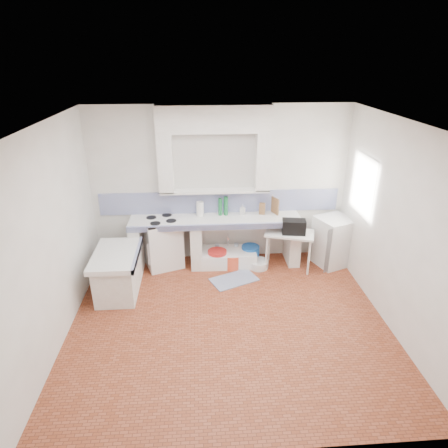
{
  "coord_description": "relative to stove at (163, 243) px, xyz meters",
  "views": [
    {
      "loc": [
        -0.38,
        -4.5,
        3.55
      ],
      "look_at": [
        0.0,
        1.0,
        1.1
      ],
      "focal_mm": 30.94,
      "sensor_mm": 36.0,
      "label": 1
    }
  ],
  "objects": [
    {
      "name": "paper_towel",
      "position": [
        0.68,
        0.12,
        0.6
      ],
      "size": [
        0.14,
        0.14,
        0.26
      ],
      "primitive_type": "cylinder",
      "rotation": [
        0.0,
        0.0,
        0.1
      ],
      "color": "white",
      "rests_on": "counter_slab"
    },
    {
      "name": "soap_bottle",
      "position": [
        1.44,
        0.12,
        0.56
      ],
      "size": [
        0.11,
        0.11,
        0.19
      ],
      "primitive_type": "imported",
      "rotation": [
        0.0,
        0.0,
        -0.35
      ],
      "color": "white",
      "rests_on": "counter_slab"
    },
    {
      "name": "ceiling",
      "position": [
        1.05,
        -1.73,
        2.37
      ],
      "size": [
        4.5,
        4.5,
        0.0
      ],
      "primitive_type": "plane",
      "rotation": [
        3.14,
        0.0,
        0.0
      ],
      "color": "white",
      "rests_on": "ground"
    },
    {
      "name": "cutting_board",
      "position": [
        2.02,
        0.12,
        0.62
      ],
      "size": [
        0.1,
        0.21,
        0.3
      ],
      "primitive_type": "cube",
      "rotation": [
        0.0,
        0.0,
        0.4
      ],
      "color": "brown",
      "rests_on": "counter_slab"
    },
    {
      "name": "window_frame",
      "position": [
        3.47,
        -0.53,
        1.17
      ],
      "size": [
        0.35,
        0.86,
        1.06
      ],
      "primitive_type": "cube",
      "color": "#372211",
      "rests_on": "ground"
    },
    {
      "name": "counter_lip",
      "position": [
        0.95,
        -0.31,
        0.43
      ],
      "size": [
        3.0,
        0.04,
        0.1
      ],
      "primitive_type": "cube",
      "color": "navy",
      "rests_on": "ground"
    },
    {
      "name": "alcove_mass",
      "position": [
        0.95,
        0.15,
        2.14
      ],
      "size": [
        1.9,
        0.25,
        0.45
      ],
      "primitive_type": "cube",
      "color": "white",
      "rests_on": "ground"
    },
    {
      "name": "wall_right",
      "position": [
        3.3,
        -1.73,
        0.97
      ],
      "size": [
        0.0,
        4.5,
        4.5
      ],
      "primitive_type": "plane",
      "rotation": [
        1.57,
        0.0,
        -1.57
      ],
      "color": "white",
      "rests_on": "ground"
    },
    {
      "name": "wall_front",
      "position": [
        1.05,
        -3.73,
        0.97
      ],
      "size": [
        4.5,
        0.0,
        4.5
      ],
      "primitive_type": "plane",
      "rotation": [
        -1.57,
        0.0,
        0.0
      ],
      "color": "white",
      "rests_on": "ground"
    },
    {
      "name": "wall_left",
      "position": [
        -1.2,
        -1.73,
        0.97
      ],
      "size": [
        0.0,
        4.5,
        4.5
      ],
      "primitive_type": "plane",
      "rotation": [
        1.57,
        0.0,
        1.57
      ],
      "color": "white",
      "rests_on": "ground"
    },
    {
      "name": "counter_pier_left",
      "position": [
        -0.45,
        -0.03,
        -0.02
      ],
      "size": [
        0.2,
        0.55,
        0.82
      ],
      "primitive_type": "cube",
      "color": "white",
      "rests_on": "ground"
    },
    {
      "name": "side_table",
      "position": [
        2.23,
        -0.25,
        -0.09
      ],
      "size": [
        0.93,
        0.69,
        0.04
      ],
      "primitive_type": "cube",
      "rotation": [
        0.0,
        0.0,
        -0.3
      ],
      "color": "white",
      "rests_on": "ground"
    },
    {
      "name": "water_bottle_b",
      "position": [
        1.33,
        0.12,
        -0.27
      ],
      "size": [
        0.09,
        0.09,
        0.32
      ],
      "primitive_type": "cylinder",
      "rotation": [
        0.0,
        0.0,
        0.06
      ],
      "color": "silver",
      "rests_on": "ground"
    },
    {
      "name": "peninsula_lip",
      "position": [
        -0.32,
        -0.83,
        0.23
      ],
      "size": [
        0.04,
        1.1,
        0.1
      ],
      "primitive_type": "cube",
      "color": "navy",
      "rests_on": "ground"
    },
    {
      "name": "knife_block",
      "position": [
        1.79,
        0.12,
        0.57
      ],
      "size": [
        0.12,
        0.11,
        0.2
      ],
      "primitive_type": "cube",
      "rotation": [
        0.0,
        0.0,
        -0.31
      ],
      "color": "brown",
      "rests_on": "counter_slab"
    },
    {
      "name": "counter_pier_mid",
      "position": [
        0.6,
        -0.03,
        -0.02
      ],
      "size": [
        0.2,
        0.55,
        0.82
      ],
      "primitive_type": "cube",
      "color": "white",
      "rests_on": "ground"
    },
    {
      "name": "peninsula_top",
      "position": [
        -0.65,
        -0.83,
        0.23
      ],
      "size": [
        0.7,
        1.1,
        0.08
      ],
      "primitive_type": "cube",
      "color": "white",
      "rests_on": "ground"
    },
    {
      "name": "backsplash",
      "position": [
        1.05,
        0.26,
        0.67
      ],
      "size": [
        4.27,
        0.03,
        0.4
      ],
      "primitive_type": "cube",
      "color": "navy",
      "rests_on": "ground"
    },
    {
      "name": "counter_slab",
      "position": [
        0.95,
        -0.03,
        0.43
      ],
      "size": [
        3.0,
        0.6,
        0.08
      ],
      "primitive_type": "cube",
      "color": "white",
      "rests_on": "ground"
    },
    {
      "name": "green_bottle_a",
      "position": [
        1.04,
        0.12,
        0.62
      ],
      "size": [
        0.07,
        0.07,
        0.31
      ],
      "primitive_type": "cylinder",
      "rotation": [
        0.0,
        0.0,
        0.09
      ],
      "color": "#176532",
      "rests_on": "counter_slab"
    },
    {
      "name": "lace_valance",
      "position": [
        3.33,
        -0.53,
        1.55
      ],
      "size": [
        0.01,
        0.84,
        0.24
      ],
      "primitive_type": "cube",
      "color": "white",
      "rests_on": "ground"
    },
    {
      "name": "green_bottle_b",
      "position": [
        1.14,
        0.12,
        0.64
      ],
      "size": [
        0.08,
        0.08,
        0.34
      ],
      "primitive_type": "cylinder",
      "rotation": [
        0.0,
        0.0,
        0.07
      ],
      "color": "#176532",
      "rests_on": "counter_slab"
    },
    {
      "name": "peninsula_base",
      "position": [
        -0.65,
        -0.83,
        -0.12
      ],
      "size": [
        0.6,
        1.0,
        0.62
      ],
      "primitive_type": "cube",
      "color": "white",
      "rests_on": "ground"
    },
    {
      "name": "water_bottle_a",
      "position": [
        0.98,
        0.11,
        -0.27
      ],
      "size": [
        0.1,
        0.1,
        0.31
      ],
      "primitive_type": "cylinder",
      "rotation": [
        0.0,
        0.0,
        0.17
      ],
      "color": "silver",
      "rests_on": "ground"
    },
    {
      "name": "bucket_blue",
      "position": [
        1.59,
        0.01,
        -0.28
      ],
      "size": [
        0.36,
        0.36,
        0.31
      ],
      "primitive_type": "cylinder",
      "rotation": [
        0.0,
        0.0,
        -0.09
      ],
      "color": "blue",
      "rests_on": "ground"
    },
    {
      "name": "bucket_red",
      "position": [
        0.97,
        -0.14,
        -0.27
      ],
      "size": [
        0.45,
        0.45,
        0.32
      ],
      "primitive_type": "cylinder",
      "rotation": [
        0.0,
        0.0,
        0.43
      ],
      "color": "red",
      "rests_on": "ground"
    },
    {
      "name": "black_bag",
      "position": [
        2.28,
        -0.29,
        0.39
      ],
      "size": [
        0.43,
        0.29,
        0.25
      ],
      "primitive_type": "cube",
      "rotation": [
        0.0,
        0.0,
        -0.16
      ],
      "color": "black",
      "rests_on": "side_table"
    },
    {
      "name": "fridge",
      "position": [
        3.06,
        -0.15,
        0.01
      ],
      "size": [
        0.75,
        0.75,
        0.89
      ],
      "primitive_type": "cube",
      "rotation": [
        0.0,
        0.0,
        0.38
      ],
      "color": "white",
      "rests_on": "ground"
    },
    {
      "name": "counter_pier_right",
      "position": [
        2.35,
        -0.03,
        -0.02
      ],
      "size": [
        0.2,
        0.55,
        0.82
      ],
      "primitive_type": "cube",
      "color": "white",
      "rests_on": "ground"
    },
    {
      "name": "basin_white",
      "position": [
        1.71,
        -0.23,
        -0.36
      ],
      "size": [
        0.43,
        0.43,
        0.14
      ],
      "primitive_type": "cylinder",
      "rotation": [
        0.0,
        0.0,
        0.26
      ],
      "color": "white",
      "rests_on": "ground"
    },
    {
      "name": "sink",
      "position": [
        1.18,
        -0.05,
        -0.31
      ],
      "size": [
        1.0,
        0.56,
        0.24
      ],
      "primitive_type": "cube",
      "rotation": [
        0.0,
        0.0,
        -0.02
      ],
      "color": "white",
      "rests_on": "ground"
    },
    {
      "name": "bucket_orange",
      "position": [
        1.24,
        -0.22,
        -0.3
      ],
      "size": [
        0.34,
        0.34,
        0.27
      ],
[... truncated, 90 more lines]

